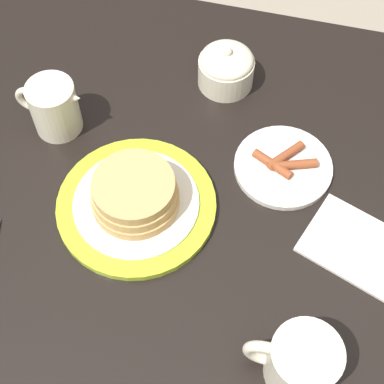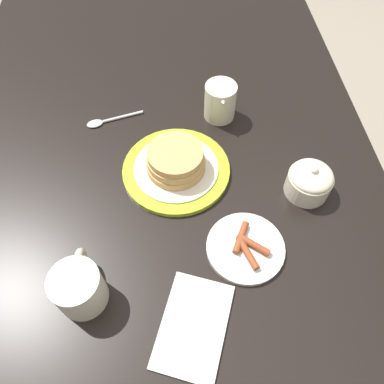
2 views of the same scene
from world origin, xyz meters
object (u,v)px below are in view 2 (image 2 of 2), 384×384
Objects in this scene: coffee_mug at (79,287)px; napkin at (194,326)px; pancake_plate at (176,166)px; spoon at (105,121)px; sugar_bowl at (310,181)px; creamer_pitcher at (220,101)px; side_plate_bacon at (246,247)px.

napkin is at bearing -110.13° from coffee_mug.
coffee_mug is at bearing 69.87° from napkin.
pancake_plate reaches higher than spoon.
pancake_plate is 0.29m from sugar_bowl.
napkin is at bearing -160.86° from spoon.
spoon is (0.24, 0.44, -0.03)m from sugar_bowl.
creamer_pitcher is at bearing -11.89° from napkin.
sugar_bowl is 0.38m from napkin.
side_plate_bacon is (-0.20, -0.12, -0.02)m from pancake_plate.
side_plate_bacon is 0.37m from creamer_pitcher.
creamer_pitcher is (0.17, -0.12, 0.02)m from pancake_plate.
coffee_mug is 0.44m from spoon.
side_plate_bacon is 0.20m from sugar_bowl.
pancake_plate is 0.33m from coffee_mug.
creamer_pitcher reaches higher than coffee_mug.
creamer_pitcher is (0.37, 0.01, 0.04)m from side_plate_bacon.
napkin is at bearing 168.11° from creamer_pitcher.
spoon is (-0.00, 0.28, -0.04)m from creamer_pitcher.
sugar_bowl reaches higher than spoon.
coffee_mug is 1.02× the size of creamer_pitcher.
sugar_bowl is (0.20, -0.46, -0.01)m from coffee_mug.
creamer_pitcher is at bearing 33.34° from sugar_bowl.
pancake_plate is at bearing 32.02° from side_plate_bacon.
pancake_plate is 0.34m from napkin.
coffee_mug reaches higher than side_plate_bacon.
coffee_mug is 0.84× the size of spoon.
spoon is at bearing 44.30° from pancake_plate.
napkin is at bearing 140.67° from side_plate_bacon.
spoon is at bearing 19.14° from napkin.
pancake_plate is 0.21m from creamer_pitcher.
side_plate_bacon is 0.76× the size of napkin.
pancake_plate is at bearing 75.42° from sugar_bowl.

